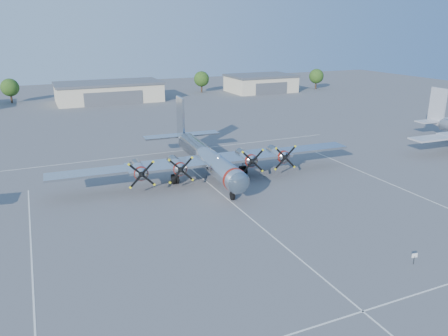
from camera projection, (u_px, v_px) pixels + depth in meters
name	position (u px, v px, depth m)	size (l,w,h in m)	color
ground	(235.00, 205.00, 51.03)	(260.00, 260.00, 0.00)	#57575A
parking_lines	(241.00, 210.00, 49.51)	(60.00, 50.08, 0.01)	silver
hangar_center	(109.00, 92.00, 121.46)	(28.60, 14.60, 5.40)	beige
hangar_east	(261.00, 83.00, 140.02)	(20.60, 14.60, 5.40)	beige
tree_west	(10.00, 88.00, 118.32)	(4.80, 4.80, 6.64)	#382619
tree_east	(202.00, 79.00, 137.84)	(4.80, 4.80, 6.64)	#382619
tree_far_east	(316.00, 76.00, 145.58)	(4.80, 4.80, 6.64)	#382619
main_bomber_b29	(206.00, 175.00, 61.26)	(41.77, 28.57, 9.24)	silver
info_placard	(414.00, 257.00, 38.03)	(0.56, 0.13, 1.07)	black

